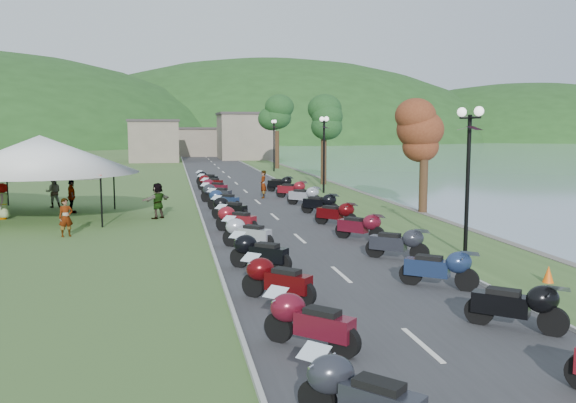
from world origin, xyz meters
TOP-DOWN VIEW (x-y plane):
  - road at (0.00, 40.00)m, footprint 7.00×120.00m
  - hills_backdrop at (0.00, 200.00)m, footprint 360.00×120.00m
  - far_building at (-2.00, 85.00)m, footprint 18.00×16.00m
  - moto_row_left at (-2.32, 18.69)m, footprint 2.60×53.48m
  - moto_row_right at (2.27, 21.19)m, footprint 2.60×38.04m
  - vendor_tent_main at (-10.99, 29.41)m, footprint 6.07×6.07m
  - tree_lakeside at (7.72, 27.98)m, footprint 2.25×2.25m
  - pedestrian_a at (-9.12, 24.26)m, footprint 0.69×0.62m
  - pedestrian_b at (-11.29, 33.77)m, footprint 0.87×0.53m

SIDE VIEW (x-z plane):
  - hills_backdrop at x=0.00m, z-range -38.00..38.00m
  - pedestrian_a at x=-9.12m, z-range -0.78..0.78m
  - pedestrian_b at x=-11.29m, z-range -0.85..0.85m
  - road at x=0.00m, z-range 0.00..0.02m
  - moto_row_left at x=-2.32m, z-range 0.00..1.10m
  - moto_row_right at x=2.27m, z-range 0.00..1.10m
  - vendor_tent_main at x=-10.99m, z-range 0.00..4.00m
  - far_building at x=-2.00m, z-range 0.00..5.00m
  - tree_lakeside at x=7.72m, z-range 0.00..6.24m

